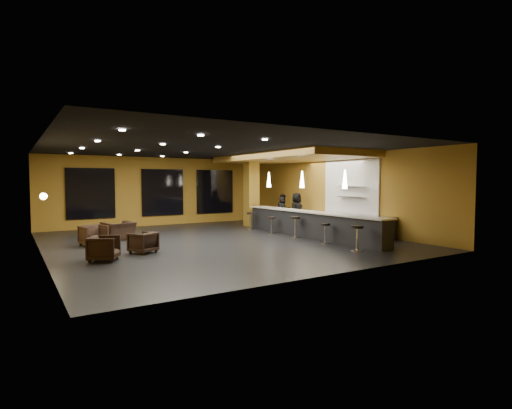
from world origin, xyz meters
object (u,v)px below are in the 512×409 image
bar_counter (309,225)px  pendant_0 (345,179)px  prep_counter (337,222)px  staff_a (283,213)px  pendant_1 (302,179)px  bar_stool_1 (325,231)px  staff_c (296,210)px  column (251,192)px  pendant_2 (269,180)px  staff_b (284,210)px  armchair_a (104,248)px  bar_stool_4 (251,219)px  bar_stool_2 (295,224)px  bar_stool_3 (272,223)px  armchair_d (119,231)px  armchair_b (143,242)px  bar_stool_0 (357,235)px  armchair_c (93,235)px

bar_counter → pendant_0: size_ratio=11.43×
prep_counter → staff_a: size_ratio=3.94×
pendant_1 → prep_counter: bearing=0.0°
staff_a → bar_stool_1: size_ratio=2.06×
staff_c → staff_a: bearing=159.9°
column → pendant_2: size_ratio=5.00×
prep_counter → staff_a: staff_a is taller
pendant_2 → staff_b: size_ratio=0.43×
pendant_2 → staff_c: 2.14m
pendant_0 → pendant_1: 2.50m
staff_c → armchair_a: staff_c is taller
staff_b → pendant_2: bearing=-153.4°
pendant_0 → column: bearing=90.0°
armchair_a → staff_c: bearing=-42.8°
column → bar_stool_4: (-0.73, -1.14, -1.24)m
bar_stool_2 → bar_stool_3: (-0.09, 1.58, -0.09)m
bar_stool_3 → bar_stool_2: bearing=-86.9°
bar_counter → staff_c: bearing=61.9°
pendant_1 → bar_stool_2: 1.96m
pendant_2 → armchair_d: bearing=178.2°
column → pendant_1: 4.14m
bar_counter → staff_a: (0.65, 2.79, 0.26)m
prep_counter → staff_c: (-0.48, 2.34, 0.42)m
bar_counter → staff_a: size_ratio=5.25×
pendant_2 → staff_a: bearing=-17.8°
staff_c → bar_stool_1: (-2.18, -4.55, -0.38)m
pendant_1 → staff_b: pendant_1 is taller
pendant_0 → armchair_b: size_ratio=0.95×
armchair_a → bar_stool_0: bearing=-83.1°
staff_a → armchair_a: (-8.84, -3.57, -0.40)m
staff_c → armchair_b: size_ratio=2.32×
prep_counter → bar_stool_1: size_ratio=8.10×
pendant_0 → bar_stool_3: 4.20m
pendant_0 → bar_stool_3: size_ratio=0.97×
staff_b → staff_c: 0.77m
armchair_b → bar_stool_1: size_ratio=0.99×
pendant_2 → bar_stool_2: 3.49m
pendant_2 → armchair_c: pendant_2 is taller
column → armchair_c: column is taller
armchair_a → armchair_d: (1.32, 3.99, -0.01)m
prep_counter → staff_b: staff_b is taller
bar_stool_0 → bar_stool_2: 3.53m
prep_counter → bar_stool_4: bearing=132.7°
column → staff_a: size_ratio=2.30×
pendant_1 → staff_a: size_ratio=0.46×
column → staff_c: (1.52, -1.76, -0.90)m
armchair_a → bar_stool_0: 7.83m
bar_counter → bar_stool_4: size_ratio=10.10×
armchair_b → prep_counter: bearing=154.6°
staff_b → armchair_d: size_ratio=1.53×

